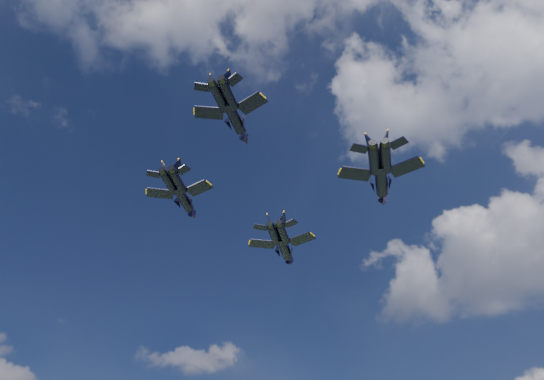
{
  "coord_description": "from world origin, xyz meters",
  "views": [
    {
      "loc": [
        40.78,
        -49.24,
        3.24
      ],
      "look_at": [
        -4.8,
        5.55,
        58.75
      ],
      "focal_mm": 35.0,
      "sensor_mm": 36.0,
      "label": 1
    }
  ],
  "objects_px": {
    "jet_right": "(381,181)",
    "jet_lead": "(285,248)",
    "jet_slot": "(235,119)",
    "jet_left": "(184,199)"
  },
  "relations": [
    {
      "from": "jet_right",
      "to": "jet_lead",
      "type": "bearing_deg",
      "value": 135.06
    },
    {
      "from": "jet_right",
      "to": "jet_slot",
      "type": "distance_m",
      "value": 25.99
    },
    {
      "from": "jet_right",
      "to": "jet_left",
      "type": "bearing_deg",
      "value": 179.23
    },
    {
      "from": "jet_lead",
      "to": "jet_slot",
      "type": "relative_size",
      "value": 1.17
    },
    {
      "from": "jet_left",
      "to": "jet_slot",
      "type": "bearing_deg",
      "value": -49.81
    },
    {
      "from": "jet_lead",
      "to": "jet_slot",
      "type": "distance_m",
      "value": 35.62
    },
    {
      "from": "jet_left",
      "to": "jet_right",
      "type": "xyz_separation_m",
      "value": [
        30.38,
        15.53,
        -1.96
      ]
    },
    {
      "from": "jet_left",
      "to": "jet_slot",
      "type": "xyz_separation_m",
      "value": [
        19.74,
        -8.03,
        0.79
      ]
    },
    {
      "from": "jet_lead",
      "to": "jet_right",
      "type": "xyz_separation_m",
      "value": [
        26.7,
        -8.21,
        -1.59
      ]
    },
    {
      "from": "jet_left",
      "to": "jet_right",
      "type": "distance_m",
      "value": 34.17
    }
  ]
}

